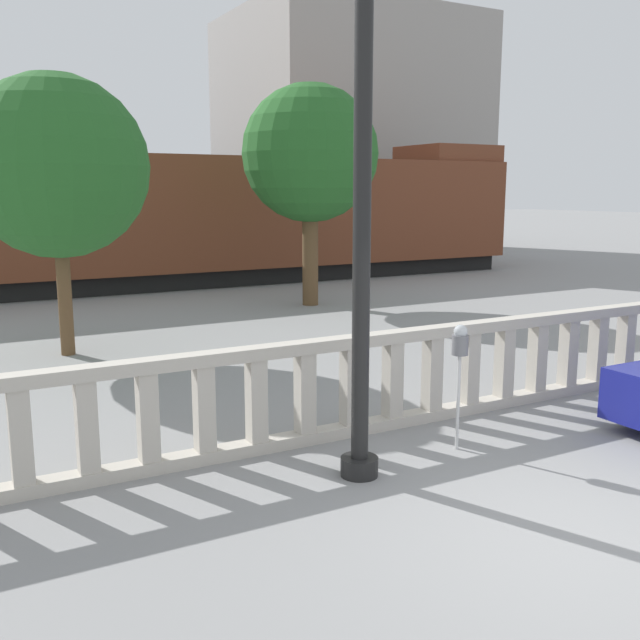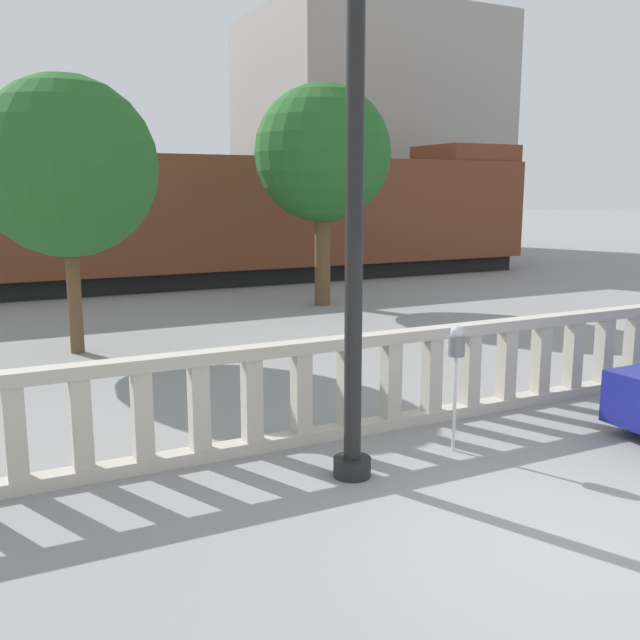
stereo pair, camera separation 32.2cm
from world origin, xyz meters
TOP-DOWN VIEW (x-y plane):
  - ground_plane at (0.00, 0.00)m, footprint 160.00×160.00m
  - balustrade at (0.00, 3.31)m, footprint 17.48×0.24m
  - lamppost at (-0.88, 2.18)m, footprint 0.40×0.40m
  - parking_meter at (0.52, 2.31)m, footprint 0.19×0.19m
  - train_near at (2.87, 17.87)m, footprint 23.10×3.18m
  - train_far at (5.15, 30.83)m, footprint 29.17×2.68m
  - building_block at (13.76, 26.72)m, footprint 10.86×9.03m
  - tree_left at (-2.57, 9.50)m, footprint 3.20×3.20m
  - tree_right at (4.00, 12.43)m, footprint 3.46×3.46m

SIDE VIEW (x-z plane):
  - ground_plane at x=0.00m, z-range 0.00..0.00m
  - balustrade at x=0.00m, z-range 0.00..1.23m
  - parking_meter at x=0.52m, z-range 0.46..1.92m
  - train_far at x=5.15m, z-range -0.22..4.12m
  - train_near at x=2.87m, z-range -0.21..4.37m
  - lamppost at x=-0.88m, z-range -0.15..6.46m
  - tree_left at x=-2.57m, z-range 0.87..5.83m
  - tree_right at x=4.00m, z-range 1.04..6.64m
  - building_block at x=13.76m, z-range 0.00..10.99m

